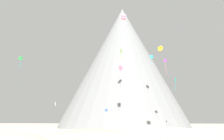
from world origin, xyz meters
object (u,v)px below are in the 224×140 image
object	(u,v)px
kite_blue_low	(106,110)
kite_teal_mid	(175,81)
bush_low_patch	(82,134)
bush_far_right	(169,136)
rock_massif	(124,66)
kite_lime_mid	(121,51)
kite_cyan_high	(152,57)
kite_rainbow_mid	(120,68)
kite_gold_mid	(160,49)
bush_near_right	(19,139)
kite_green_mid	(21,59)
kite_white_low	(55,104)
kite_violet_mid	(165,61)
kite_pink_high	(124,17)

from	to	relation	value
kite_blue_low	kite_teal_mid	xyz separation A→B (m)	(24.18, 1.22, 10.00)
bush_low_patch	bush_far_right	size ratio (longest dim) A/B	0.68
rock_massif	kite_lime_mid	size ratio (longest dim) A/B	28.89
bush_far_right	kite_cyan_high	xyz separation A→B (m)	(0.18, 32.29, 28.40)
bush_far_right	kite_lime_mid	size ratio (longest dim) A/B	0.86
rock_massif	kite_lime_mid	distance (m)	60.89
rock_massif	kite_teal_mid	size ratio (longest dim) A/B	20.42
bush_far_right	kite_rainbow_mid	xyz separation A→B (m)	(-12.70, 36.41, 24.94)
kite_gold_mid	rock_massif	bearing A→B (deg)	-127.67
bush_near_right	kite_teal_mid	size ratio (longest dim) A/B	0.28
bush_low_patch	kite_green_mid	xyz separation A→B (m)	(-19.63, 2.36, 21.37)
bush_near_right	rock_massif	xyz separation A→B (m)	(17.66, 77.38, 32.51)
kite_teal_mid	bush_far_right	bearing A→B (deg)	58.78
kite_teal_mid	kite_white_low	bearing A→B (deg)	-28.65
kite_white_low	kite_rainbow_mid	world-z (taller)	kite_rainbow_mid
kite_violet_mid	kite_white_low	distance (m)	47.75
kite_green_mid	kite_gold_mid	bearing A→B (deg)	119.69
rock_massif	kite_teal_mid	world-z (taller)	rock_massif
kite_pink_high	kite_teal_mid	distance (m)	28.76
bush_low_patch	kite_blue_low	distance (m)	19.65
bush_far_right	kite_pink_high	distance (m)	37.99
bush_far_right	kite_blue_low	distance (m)	28.98
kite_rainbow_mid	kite_gold_mid	xyz separation A→B (m)	(13.51, -24.89, 0.12)
kite_cyan_high	kite_blue_low	size ratio (longest dim) A/B	5.20
kite_gold_mid	kite_violet_mid	bearing A→B (deg)	-157.94
kite_lime_mid	bush_far_right	bearing A→B (deg)	58.18
bush_far_right	kite_green_mid	distance (m)	46.90
bush_near_right	kite_lime_mid	xyz separation A→B (m)	(18.48, 17.35, 22.35)
kite_pink_high	kite_teal_mid	world-z (taller)	kite_pink_high
bush_near_right	kite_violet_mid	size ratio (longest dim) A/B	0.24
rock_massif	kite_white_low	distance (m)	46.34
rock_massif	kite_cyan_high	world-z (taller)	rock_massif
kite_white_low	kite_cyan_high	bearing A→B (deg)	61.15
rock_massif	kite_white_low	size ratio (longest dim) A/B	35.37
kite_violet_mid	kite_pink_high	distance (m)	21.26
bush_low_patch	kite_cyan_high	distance (m)	45.17
bush_low_patch	kite_gold_mid	distance (m)	34.15
kite_green_mid	kite_teal_mid	distance (m)	51.30
bush_near_right	kite_pink_high	bearing A→B (deg)	49.12
kite_gold_mid	kite_cyan_high	bearing A→B (deg)	-139.37
kite_white_low	kite_lime_mid	bearing A→B (deg)	18.91
rock_massif	kite_rainbow_mid	bearing A→B (deg)	-91.50
kite_cyan_high	kite_green_mid	world-z (taller)	kite_cyan_high
kite_teal_mid	kite_cyan_high	bearing A→B (deg)	-65.56
kite_rainbow_mid	kite_lime_mid	size ratio (longest dim) A/B	1.74
kite_blue_low	kite_white_low	bearing A→B (deg)	59.37
rock_massif	kite_pink_high	distance (m)	55.17
bush_far_right	kite_pink_high	world-z (taller)	kite_pink_high
bush_low_patch	kite_teal_mid	distance (m)	38.30
bush_near_right	bush_low_patch	bearing A→B (deg)	64.26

